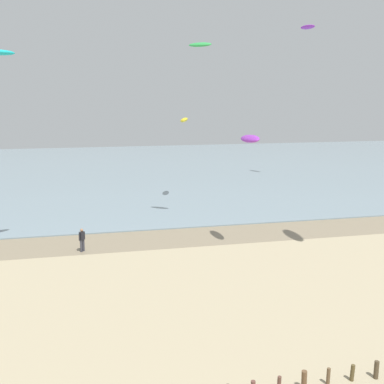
% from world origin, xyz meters
% --- Properties ---
extents(wet_sand_strip, '(120.00, 5.14, 0.01)m').
position_xyz_m(wet_sand_strip, '(0.00, 25.43, 0.00)').
color(wet_sand_strip, '#84755B').
rests_on(wet_sand_strip, ground).
extents(sea, '(160.00, 70.00, 0.10)m').
position_xyz_m(sea, '(0.00, 63.00, 0.05)').
color(sea, gray).
rests_on(sea, ground).
extents(groyne_near, '(10.19, 0.33, 0.74)m').
position_xyz_m(groyne_near, '(7.37, 4.99, 0.33)').
color(groyne_near, brown).
rests_on(groyne_near, ground).
extents(person_nearest_camera, '(0.44, 0.42, 1.71)m').
position_xyz_m(person_nearest_camera, '(-3.19, 23.63, 0.92)').
color(person_nearest_camera, '#383842').
rests_on(person_nearest_camera, ground).
extents(kite_aloft_0, '(1.56, 2.55, 0.67)m').
position_xyz_m(kite_aloft_0, '(25.23, 47.48, 19.59)').
color(kite_aloft_0, purple).
extents(kite_aloft_1, '(2.02, 1.70, 0.53)m').
position_xyz_m(kite_aloft_1, '(6.75, 28.76, 15.09)').
color(kite_aloft_1, green).
extents(kite_aloft_8, '(1.16, 2.75, 0.73)m').
position_xyz_m(kite_aloft_8, '(8.67, 21.79, 8.04)').
color(kite_aloft_8, purple).
extents(kite_aloft_9, '(1.51, 2.72, 0.68)m').
position_xyz_m(kite_aloft_9, '(7.58, 39.07, 8.61)').
color(kite_aloft_9, yellow).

